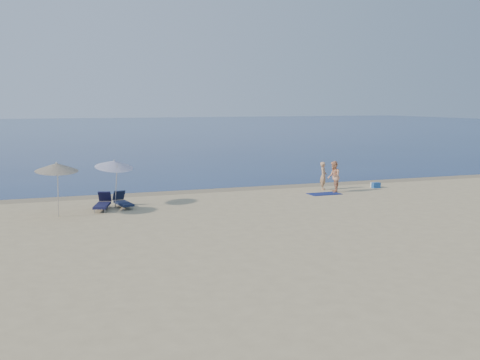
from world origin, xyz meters
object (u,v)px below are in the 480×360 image
(blue_cooler, at_px, (376,185))
(person_right, at_px, (334,177))
(umbrella_near, at_px, (114,164))
(person_left, at_px, (323,176))

(blue_cooler, bearing_deg, person_right, -165.43)
(blue_cooler, height_order, umbrella_near, umbrella_near)
(person_right, xyz_separation_m, blue_cooler, (3.23, 0.64, -0.73))
(person_left, xyz_separation_m, umbrella_near, (-12.25, -1.33, 1.27))
(person_right, bearing_deg, person_left, -151.80)
(person_left, xyz_separation_m, blue_cooler, (3.29, -0.47, -0.65))
(blue_cooler, distance_m, umbrella_near, 15.69)
(person_right, relative_size, blue_cooler, 3.89)
(person_right, height_order, blue_cooler, person_right)
(person_left, bearing_deg, umbrella_near, 131.31)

